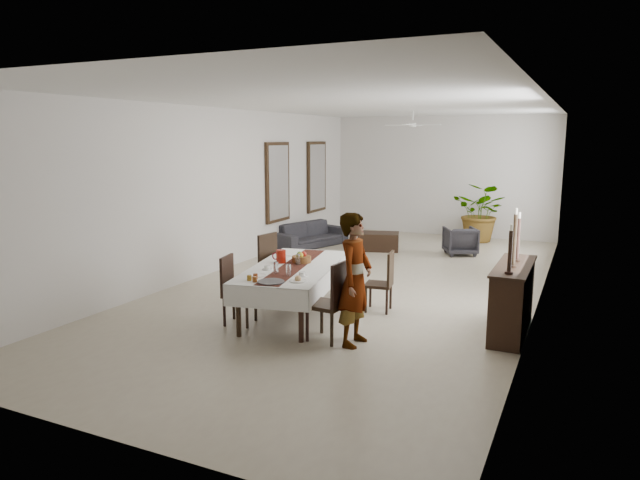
{
  "coord_description": "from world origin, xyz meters",
  "views": [
    {
      "loc": [
        3.59,
        -9.4,
        2.62
      ],
      "look_at": [
        -0.13,
        -1.5,
        1.05
      ],
      "focal_mm": 32.0,
      "sensor_mm": 36.0,
      "label": 1
    }
  ],
  "objects_px": {
    "dining_table_top": "(294,268)",
    "red_pitcher": "(281,256)",
    "sofa": "(310,235)",
    "woman": "(355,280)",
    "sideboard_body": "(512,300)"
  },
  "relations": [
    {
      "from": "woman",
      "to": "sofa",
      "type": "relative_size",
      "value": 0.86
    },
    {
      "from": "red_pitcher",
      "to": "sofa",
      "type": "height_order",
      "value": "red_pitcher"
    },
    {
      "from": "sideboard_body",
      "to": "sofa",
      "type": "xyz_separation_m",
      "value": [
        -5.26,
        4.52,
        -0.17
      ]
    },
    {
      "from": "red_pitcher",
      "to": "woman",
      "type": "xyz_separation_m",
      "value": [
        1.56,
        -0.88,
        0.01
      ]
    },
    {
      "from": "sideboard_body",
      "to": "woman",
      "type": "bearing_deg",
      "value": -144.02
    },
    {
      "from": "dining_table_top",
      "to": "red_pitcher",
      "type": "height_order",
      "value": "red_pitcher"
    },
    {
      "from": "woman",
      "to": "sideboard_body",
      "type": "distance_m",
      "value": 2.22
    },
    {
      "from": "woman",
      "to": "sofa",
      "type": "height_order",
      "value": "woman"
    },
    {
      "from": "dining_table_top",
      "to": "sofa",
      "type": "bearing_deg",
      "value": 102.66
    },
    {
      "from": "dining_table_top",
      "to": "sideboard_body",
      "type": "relative_size",
      "value": 1.54
    },
    {
      "from": "dining_table_top",
      "to": "sofa",
      "type": "distance_m",
      "value": 5.5
    },
    {
      "from": "woman",
      "to": "red_pitcher",
      "type": "bearing_deg",
      "value": 61.73
    },
    {
      "from": "sofa",
      "to": "dining_table_top",
      "type": "bearing_deg",
      "value": -137.4
    },
    {
      "from": "sofa",
      "to": "woman",
      "type": "bearing_deg",
      "value": -130.06
    },
    {
      "from": "dining_table_top",
      "to": "red_pitcher",
      "type": "bearing_deg",
      "value": 149.04
    }
  ]
}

